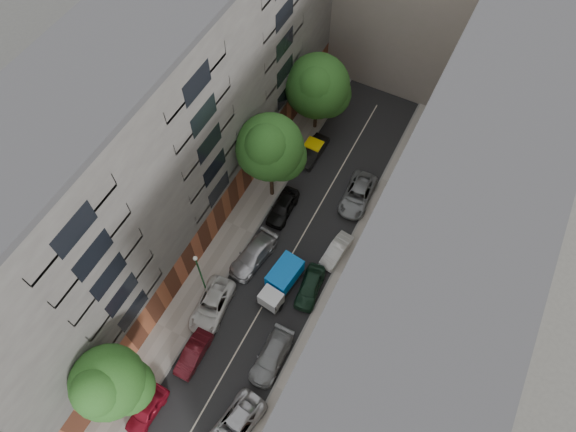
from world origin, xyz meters
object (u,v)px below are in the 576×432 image
Objects in this scene: car_left_0 at (147,410)px; car_left_2 at (212,306)px; car_left_1 at (193,354)px; pedestrian at (393,204)px; car_right_3 at (336,251)px; tree_mid at (270,150)px; car_left_3 at (253,255)px; car_right_0 at (235,426)px; car_left_4 at (283,207)px; car_right_4 at (358,195)px; tree_near at (109,385)px; tree_far at (318,88)px; car_right_2 at (310,287)px; car_left_5 at (313,151)px; tarp_truck at (281,281)px; car_right_1 at (271,357)px; lamp_post at (200,272)px.

car_left_2 is at bearing 92.18° from car_left_0.
car_left_1 is 2.21× the size of pedestrian.
tree_mid is at bearing 166.78° from car_right_3.
car_left_1 is at bearing -81.77° from car_left_3.
pedestrian is at bearing 90.08° from car_right_0.
car_left_4 reaches higher than car_left_1.
tree_near reaches higher than car_right_4.
car_left_3 is 13.71m from pedestrian.
tree_far is (-0.90, 21.69, 4.94)m from car_left_2.
car_left_3 is (0.80, 14.80, 0.08)m from car_left_0.
car_left_1 is 10.87m from car_right_2.
tree_near reaches higher than car_left_3.
car_right_3 is (7.06, 9.40, -0.09)m from car_left_2.
car_left_3 is 12.81m from car_left_5.
car_right_2 is 1.11× the size of car_right_3.
tarp_truck is at bearing -73.60° from tree_far.
car_left_0 is 0.74× the size of car_right_4.
car_right_4 is 0.56× the size of tree_near.
tarp_truck is 1.26× the size of car_left_0.
pedestrian is (3.36, 17.45, 0.35)m from car_right_1.
car_right_0 is 12.40m from car_right_2.
car_left_2 is at bearing 166.31° from car_right_1.
car_right_0 is at bearing 91.14° from pedestrian.
car_left_2 is 1.22× the size of car_right_2.
car_left_2 is at bearing -126.83° from tarp_truck.
car_right_4 is 10.12m from tree_mid.
car_right_1 is 24.79m from tree_far.
car_right_4 is at bearing 77.71° from car_left_0.
car_left_3 reaches higher than car_left_4.
lamp_post reaches higher than car_right_0.
car_right_0 is (6.40, -7.20, 0.02)m from car_left_2.
car_left_0 is at bearing -94.36° from car_left_4.
tree_near is 21.63m from tree_mid.
car_left_3 reaches higher than car_left_5.
car_left_3 is at bearing 166.95° from tarp_truck.
car_left_1 is at bearing 159.02° from car_right_0.
car_right_4 is (5.60, 10.00, -0.01)m from car_left_3.
car_left_1 is 26.28m from tree_far.
car_right_1 is at bearing 23.13° from car_left_1.
car_left_4 is 21.43m from tree_near.
car_left_4 is 7.21m from car_left_5.
tree_mid is (-7.96, 2.92, 6.28)m from car_right_3.
car_right_4 is (2.20, 11.25, -0.47)m from tarp_truck.
car_left_4 is 10.90m from lamp_post.
lamp_post is (-7.62, 8.25, 3.41)m from car_right_0.
car_left_1 is 17.61m from tree_mid.
car_left_2 is 8.32m from car_right_2.
tree_mid is at bearing 87.48° from car_left_2.
car_left_5 is 11.16m from car_right_3.
tarp_truck is 14.19m from car_left_0.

